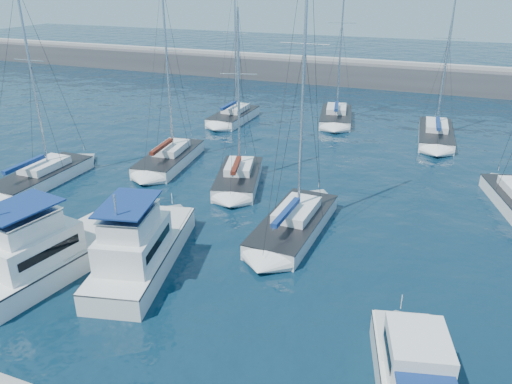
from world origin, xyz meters
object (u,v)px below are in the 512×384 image
(sailboat_mid_d, at_px, (294,223))
(sailboat_back_c, at_px, (436,134))
(sailboat_mid_b, at_px, (170,158))
(motor_yacht_stbd_outer, at_px, (412,368))
(sailboat_mid_c, at_px, (239,178))
(sailboat_back_b, at_px, (336,116))
(sailboat_back_a, at_px, (234,116))
(motor_yacht_stbd_inner, at_px, (140,250))
(motor_yacht_port_inner, at_px, (46,255))
(sailboat_mid_a, at_px, (42,176))

(sailboat_mid_d, height_order, sailboat_back_c, sailboat_mid_d)
(sailboat_mid_b, height_order, sailboat_back_c, sailboat_back_c)
(motor_yacht_stbd_outer, relative_size, sailboat_mid_d, 0.34)
(sailboat_mid_c, bearing_deg, sailboat_back_c, 36.81)
(sailboat_mid_c, relative_size, sailboat_back_b, 0.80)
(sailboat_back_a, bearing_deg, sailboat_back_b, 21.69)
(sailboat_mid_c, bearing_deg, motor_yacht_stbd_inner, -106.49)
(motor_yacht_port_inner, bearing_deg, sailboat_mid_a, 143.80)
(motor_yacht_stbd_outer, height_order, sailboat_back_a, sailboat_back_a)
(sailboat_back_b, bearing_deg, sailboat_back_a, -170.40)
(motor_yacht_port_inner, bearing_deg, sailboat_mid_d, 50.55)
(motor_yacht_stbd_inner, bearing_deg, sailboat_mid_c, 75.88)
(sailboat_mid_a, distance_m, sailboat_mid_c, 14.80)
(motor_yacht_stbd_outer, xyz_separation_m, sailboat_mid_a, (-27.83, 10.89, -0.43))
(motor_yacht_stbd_inner, distance_m, motor_yacht_stbd_outer, 14.56)
(sailboat_mid_c, xyz_separation_m, sailboat_back_c, (13.05, 16.95, 0.00))
(sailboat_mid_b, xyz_separation_m, sailboat_mid_c, (6.99, -1.90, -0.01))
(motor_yacht_stbd_inner, height_order, sailboat_mid_a, sailboat_mid_a)
(motor_yacht_stbd_outer, bearing_deg, sailboat_mid_d, 113.11)
(motor_yacht_port_inner, relative_size, sailboat_back_a, 0.69)
(sailboat_back_b, height_order, sailboat_back_c, sailboat_back_b)
(sailboat_mid_a, distance_m, sailboat_back_c, 34.83)
(motor_yacht_stbd_outer, bearing_deg, sailboat_back_c, 77.56)
(sailboat_mid_a, relative_size, sailboat_mid_d, 0.80)
(sailboat_mid_b, bearing_deg, sailboat_mid_d, -36.69)
(sailboat_mid_a, bearing_deg, sailboat_mid_b, 45.54)
(motor_yacht_stbd_outer, bearing_deg, sailboat_back_b, 93.32)
(motor_yacht_stbd_inner, bearing_deg, motor_yacht_port_inner, -165.99)
(motor_yacht_stbd_inner, distance_m, sailboat_back_b, 32.50)
(sailboat_mid_c, distance_m, sailboat_back_a, 17.52)
(motor_yacht_stbd_outer, height_order, sailboat_mid_b, sailboat_mid_b)
(motor_yacht_stbd_inner, bearing_deg, sailboat_back_a, 90.95)
(sailboat_back_c, bearing_deg, motor_yacht_port_inner, -123.14)
(motor_yacht_port_inner, relative_size, sailboat_mid_a, 0.69)
(motor_yacht_stbd_inner, bearing_deg, sailboat_back_c, 52.65)
(motor_yacht_stbd_outer, relative_size, sailboat_back_b, 0.38)
(sailboat_mid_b, xyz_separation_m, sailboat_back_a, (-0.40, 13.99, 0.01))
(sailboat_mid_d, height_order, sailboat_back_b, sailboat_mid_d)
(sailboat_mid_a, bearing_deg, sailboat_back_a, 72.76)
(motor_yacht_stbd_inner, relative_size, sailboat_back_b, 0.63)
(sailboat_mid_c, bearing_deg, motor_yacht_stbd_outer, -64.56)
(sailboat_back_a, bearing_deg, sailboat_mid_b, -87.43)
(sailboat_back_b, bearing_deg, sailboat_mid_b, -129.89)
(sailboat_mid_a, relative_size, sailboat_mid_b, 0.99)
(motor_yacht_port_inner, xyz_separation_m, sailboat_mid_b, (-2.52, 16.71, -0.61))
(motor_yacht_stbd_inner, bearing_deg, sailboat_mid_b, 101.87)
(sailboat_back_a, xyz_separation_m, sailboat_back_c, (20.44, 1.06, -0.01))
(sailboat_mid_a, bearing_deg, motor_yacht_port_inner, -45.87)
(motor_yacht_stbd_outer, relative_size, sailboat_mid_a, 0.42)
(motor_yacht_stbd_inner, bearing_deg, sailboat_mid_d, 34.75)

